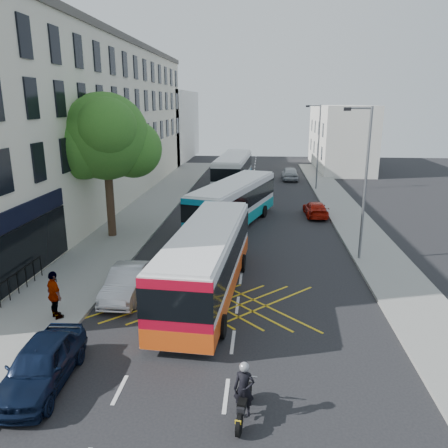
% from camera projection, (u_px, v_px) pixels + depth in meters
% --- Properties ---
extents(ground, '(120.00, 120.00, 0.00)m').
position_uv_depth(ground, '(226.00, 396.00, 12.81)').
color(ground, black).
rests_on(ground, ground).
extents(pavement_left, '(5.00, 70.00, 0.15)m').
position_uv_depth(pavement_left, '(113.00, 236.00, 27.89)').
color(pavement_left, gray).
rests_on(pavement_left, ground).
extents(pavement_right, '(3.00, 70.00, 0.15)m').
position_uv_depth(pavement_right, '(368.00, 243.00, 26.57)').
color(pavement_right, gray).
rests_on(pavement_right, ground).
extents(terrace_main, '(8.30, 45.00, 13.50)m').
position_uv_depth(terrace_main, '(80.00, 122.00, 35.66)').
color(terrace_main, '#EAE4C4').
rests_on(terrace_main, ground).
extents(terrace_far, '(8.00, 20.00, 10.00)m').
position_uv_depth(terrace_far, '(163.00, 126.00, 65.42)').
color(terrace_far, silver).
rests_on(terrace_far, ground).
extents(building_right, '(6.00, 18.00, 8.00)m').
position_uv_depth(building_right, '(340.00, 137.00, 56.91)').
color(building_right, silver).
rests_on(building_right, ground).
extents(street_tree, '(6.30, 5.70, 8.80)m').
position_uv_depth(street_tree, '(105.00, 138.00, 26.19)').
color(street_tree, '#382619').
rests_on(street_tree, pavement_left).
extents(lamp_near, '(1.45, 0.15, 8.00)m').
position_uv_depth(lamp_near, '(364.00, 177.00, 22.59)').
color(lamp_near, slate).
rests_on(lamp_near, pavement_right).
extents(lamp_far, '(1.45, 0.15, 8.00)m').
position_uv_depth(lamp_far, '(317.00, 143.00, 41.78)').
color(lamp_far, slate).
rests_on(lamp_far, pavement_right).
extents(railings, '(0.08, 5.60, 1.14)m').
position_uv_depth(railings, '(9.00, 288.00, 18.50)').
color(railings, black).
rests_on(railings, pavement_left).
extents(bus_near, '(3.28, 11.07, 3.07)m').
position_uv_depth(bus_near, '(207.00, 260.00, 19.21)').
color(bus_near, silver).
rests_on(bus_near, ground).
extents(bus_mid, '(5.69, 11.33, 3.11)m').
position_uv_depth(bus_mid, '(234.00, 203.00, 30.14)').
color(bus_mid, silver).
rests_on(bus_mid, ground).
extents(bus_far, '(3.39, 11.82, 3.29)m').
position_uv_depth(bus_far, '(233.00, 171.00, 43.85)').
color(bus_far, silver).
rests_on(bus_far, ground).
extents(motorbike, '(0.66, 1.93, 1.72)m').
position_uv_depth(motorbike, '(244.00, 392.00, 11.71)').
color(motorbike, black).
rests_on(motorbike, ground).
extents(parked_car_blue, '(1.85, 4.20, 1.41)m').
position_uv_depth(parked_car_blue, '(41.00, 364.00, 13.14)').
color(parked_car_blue, black).
rests_on(parked_car_blue, ground).
extents(parked_car_silver, '(1.44, 4.08, 1.34)m').
position_uv_depth(parked_car_silver, '(127.00, 282.00, 19.23)').
color(parked_car_silver, '#B5B6BD').
rests_on(parked_car_silver, ground).
extents(red_hatchback, '(1.70, 3.90, 1.12)m').
position_uv_depth(red_hatchback, '(315.00, 209.00, 32.97)').
color(red_hatchback, '#A61307').
rests_on(red_hatchback, ground).
extents(distant_car_grey, '(2.90, 5.57, 1.50)m').
position_uv_depth(distant_car_grey, '(236.00, 166.00, 54.02)').
color(distant_car_grey, '#414549').
rests_on(distant_car_grey, ground).
extents(distant_car_silver, '(1.76, 4.35, 1.48)m').
position_uv_depth(distant_car_silver, '(290.00, 173.00, 48.55)').
color(distant_car_silver, '#B0B3B8').
rests_on(distant_car_silver, ground).
extents(pedestrian_far, '(1.15, 1.12, 1.94)m').
position_uv_depth(pedestrian_far, '(55.00, 295.00, 16.89)').
color(pedestrian_far, gray).
rests_on(pedestrian_far, pavement_left).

